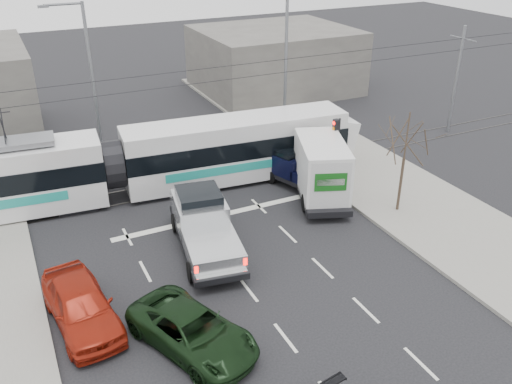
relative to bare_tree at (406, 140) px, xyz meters
name	(u,v)px	position (x,y,z in m)	size (l,w,h in m)	color
ground	(287,279)	(-7.60, -2.50, -3.79)	(120.00, 120.00, 0.00)	black
sidewalk_right	(455,227)	(1.40, -2.50, -3.72)	(6.00, 60.00, 0.15)	gray
rails	(199,181)	(-7.60, 7.50, -3.78)	(60.00, 1.60, 0.03)	#33302D
building_right	(275,60)	(4.40, 21.50, -1.29)	(12.00, 10.00, 5.00)	#65615B
bare_tree	(406,140)	(0.00, 0.00, 0.00)	(2.40, 2.40, 5.00)	#47382B
traffic_signal	(336,137)	(-1.13, 4.00, -1.05)	(0.44, 0.44, 3.60)	black
street_lamp_near	(283,60)	(-0.29, 11.50, 1.32)	(2.38, 0.25, 9.00)	slate
street_lamp_far	(88,73)	(-11.79, 13.50, 1.32)	(2.38, 0.25, 9.00)	slate
catenary	(196,114)	(-7.60, 7.50, 0.09)	(60.00, 0.20, 7.00)	black
tram	(112,166)	(-12.16, 7.53, -1.95)	(25.51, 4.86, 5.18)	silver
silver_pickup	(203,223)	(-9.69, 1.27, -2.64)	(3.18, 6.65, 2.32)	black
box_truck	(319,168)	(-2.56, 3.28, -2.22)	(4.33, 6.71, 3.17)	black
navy_pickup	(297,169)	(-3.02, 4.77, -2.84)	(3.05, 4.89, 1.94)	black
green_car	(192,331)	(-12.32, -4.49, -3.10)	(2.29, 4.96, 1.38)	black
red_car	(81,305)	(-15.44, -1.66, -2.96)	(1.96, 4.87, 1.66)	maroon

